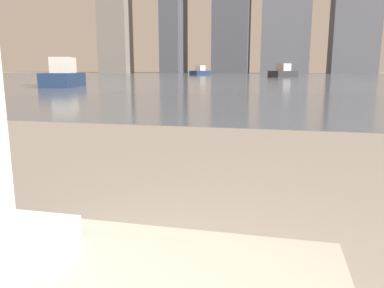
# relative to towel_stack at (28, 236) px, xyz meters

# --- Properties ---
(towel_stack) EXTENTS (0.26, 0.20, 0.08)m
(towel_stack) POSITION_rel_towel_stack_xyz_m (0.00, 0.00, 0.00)
(towel_stack) COLOR white
(towel_stack) RESTS_ON bathtub
(harbor_water) EXTENTS (180.00, 110.00, 0.01)m
(harbor_water) POSITION_rel_towel_stack_xyz_m (0.07, 61.20, -0.60)
(harbor_water) COLOR slate
(harbor_water) RESTS_ON ground_plane
(harbor_boat_1) EXTENTS (3.44, 5.34, 1.90)m
(harbor_boat_1) POSITION_rel_towel_stack_xyz_m (-14.64, 72.62, 0.07)
(harbor_boat_1) COLOR navy
(harbor_boat_1) RESTS_ON harbor_water
(harbor_boat_3) EXTENTS (3.07, 5.35, 1.90)m
(harbor_boat_3) POSITION_rel_towel_stack_xyz_m (-13.23, 21.66, 0.07)
(harbor_boat_3) COLOR navy
(harbor_boat_3) RESTS_ON harbor_water
(harbor_boat_4) EXTENTS (4.45, 5.37, 1.97)m
(harbor_boat_4) POSITION_rel_towel_stack_xyz_m (1.23, 56.55, 0.10)
(harbor_boat_4) COLOR #2D2D33
(harbor_boat_4) RESTS_ON harbor_water
(skyline_tower_0) EXTENTS (9.78, 7.00, 29.42)m
(skyline_tower_0) POSITION_rel_towel_stack_xyz_m (-52.52, 117.20, 14.11)
(skyline_tower_0) COLOR gray
(skyline_tower_0) RESTS_ON ground_plane
(skyline_tower_2) EXTENTS (10.77, 9.86, 34.20)m
(skyline_tower_2) POSITION_rel_towel_stack_xyz_m (-14.25, 117.20, 16.49)
(skyline_tower_2) COLOR #4C515B
(skyline_tower_2) RESTS_ON ground_plane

